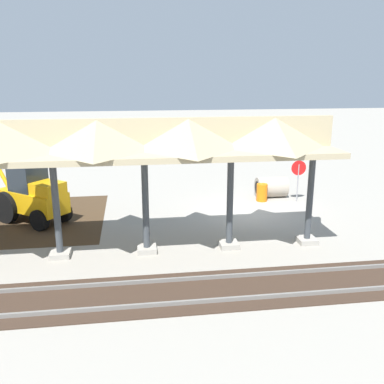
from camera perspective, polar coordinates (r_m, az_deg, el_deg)
name	(u,v)px	position (r m, az deg, el deg)	size (l,w,h in m)	color
ground_plane	(250,212)	(20.62, 7.70, -2.60)	(120.00, 120.00, 0.00)	gray
platform_canopy	(50,142)	(15.12, -18.36, 6.39)	(19.78, 3.20, 4.90)	#9E998E
rail_tracks	(313,283)	(14.19, 15.89, -11.57)	(60.00, 2.58, 0.15)	slate
stop_sign	(298,172)	(22.32, 14.01, 2.57)	(0.76, 0.06, 2.15)	gray
backhoe	(30,194)	(20.07, -20.76, -0.21)	(4.68, 4.07, 2.82)	orange
concrete_pipe	(271,187)	(23.12, 10.53, 0.65)	(1.60, 1.09, 1.08)	#9E9384
traffic_barrel	(262,192)	(22.32, 9.30, -0.06)	(0.56, 0.56, 0.90)	orange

